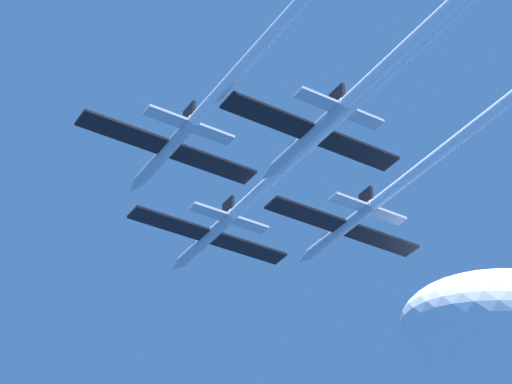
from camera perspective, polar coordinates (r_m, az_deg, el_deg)
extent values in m
cylinder|color=#B2BAC6|center=(120.90, -2.89, -2.73)|extent=(1.42, 12.95, 1.42)
cone|color=#B2BAC6|center=(126.94, -4.63, -4.32)|extent=(1.40, 2.85, 1.40)
ellipsoid|color=black|center=(123.37, -3.53, -3.08)|extent=(1.00, 2.59, 0.71)
cube|color=black|center=(118.25, -5.11, -1.83)|extent=(9.84, 2.85, 0.31)
cube|color=black|center=(122.81, -0.44, -3.32)|extent=(9.84, 2.85, 0.31)
cube|color=black|center=(118.03, -1.63, -0.88)|extent=(0.37, 2.33, 2.07)
cube|color=#B2BAC6|center=(115.69, -2.83, -1.12)|extent=(4.43, 1.71, 0.31)
cube|color=#B2BAC6|center=(118.13, -0.36, -1.94)|extent=(4.43, 1.71, 0.31)
cylinder|color=white|center=(97.54, 7.23, 6.49)|extent=(1.28, 56.75, 1.28)
cylinder|color=#B2BAC6|center=(108.07, -5.27, 2.37)|extent=(1.42, 12.95, 1.42)
cone|color=#B2BAC6|center=(113.94, -7.09, 0.33)|extent=(1.40, 2.85, 1.40)
ellipsoid|color=black|center=(110.51, -5.93, 1.86)|extent=(1.00, 2.59, 0.71)
cube|color=black|center=(105.81, -7.82, 3.50)|extent=(9.84, 2.85, 0.31)
cube|color=black|center=(109.65, -2.50, 1.62)|extent=(9.84, 2.85, 0.31)
cube|color=black|center=(105.45, -3.93, 4.57)|extent=(0.37, 2.33, 2.07)
cube|color=#B2BAC6|center=(103.19, -5.33, 4.42)|extent=(4.43, 1.71, 0.31)
cube|color=#B2BAC6|center=(105.25, -2.49, 3.39)|extent=(4.43, 1.71, 0.31)
cylinder|color=#B2BAC6|center=(118.91, 4.99, -2.22)|extent=(1.42, 12.95, 1.42)
cone|color=#B2BAC6|center=(124.36, 2.86, -3.88)|extent=(1.40, 2.85, 1.40)
ellipsoid|color=black|center=(121.16, 4.19, -2.60)|extent=(1.00, 2.59, 0.71)
cube|color=black|center=(115.66, 2.91, -1.30)|extent=(9.84, 2.85, 0.31)
cube|color=black|center=(121.49, 7.32, -2.82)|extent=(9.84, 2.85, 0.31)
cube|color=black|center=(116.46, 6.43, -0.33)|extent=(0.37, 2.33, 2.07)
cube|color=#B2BAC6|center=(113.79, 5.39, -0.57)|extent=(4.43, 1.71, 0.31)
cube|color=#B2BAC6|center=(116.91, 7.71, -1.40)|extent=(4.43, 1.71, 0.31)
cylinder|color=#B2BAC6|center=(103.73, 3.14, 3.26)|extent=(1.42, 12.95, 1.42)
cone|color=#B2BAC6|center=(108.99, 0.80, 1.10)|extent=(1.40, 2.85, 1.40)
ellipsoid|color=black|center=(105.95, 2.26, 2.72)|extent=(1.00, 2.59, 0.71)
cube|color=black|center=(100.83, 0.69, 4.48)|extent=(9.84, 2.85, 0.31)
cube|color=black|center=(106.04, 5.85, 2.45)|extent=(9.84, 2.85, 0.31)
cube|color=black|center=(101.58, 4.76, 5.56)|extent=(0.37, 2.33, 2.07)
cube|color=#B2BAC6|center=(98.95, 3.51, 5.44)|extent=(4.43, 1.71, 0.31)
cube|color=#B2BAC6|center=(101.74, 6.23, 4.31)|extent=(4.43, 1.71, 0.31)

